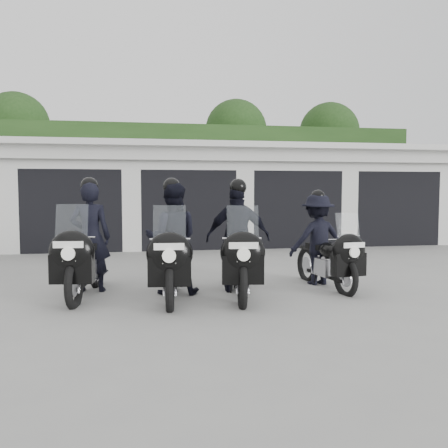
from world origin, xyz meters
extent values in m
plane|color=gray|center=(0.00, 0.00, 0.00)|extent=(80.00, 80.00, 0.00)
cube|color=silver|center=(0.00, 8.50, 1.40)|extent=(16.00, 6.00, 2.80)
cube|color=silver|center=(0.00, 8.30, 2.88)|extent=(16.40, 6.80, 0.16)
cube|color=silver|center=(0.00, 5.25, 2.65)|extent=(16.40, 0.12, 0.40)
cube|color=black|center=(0.00, 5.48, 0.12)|extent=(16.00, 0.06, 0.24)
cube|color=silver|center=(-4.65, 5.65, 1.40)|extent=(0.50, 0.50, 2.80)
cube|color=black|center=(-3.10, 6.70, 1.10)|extent=(2.60, 2.60, 2.20)
cube|color=silver|center=(-3.10, 5.65, 2.50)|extent=(2.60, 0.50, 0.60)
cube|color=silver|center=(-1.55, 5.65, 1.40)|extent=(0.50, 0.50, 2.80)
cube|color=black|center=(0.00, 6.70, 1.10)|extent=(2.60, 2.60, 2.20)
cube|color=silver|center=(0.00, 5.65, 2.50)|extent=(2.60, 0.50, 0.60)
cube|color=silver|center=(1.55, 5.65, 1.40)|extent=(0.50, 0.50, 2.80)
cube|color=black|center=(3.10, 6.70, 1.10)|extent=(2.60, 2.60, 2.20)
cube|color=silver|center=(3.10, 5.65, 2.50)|extent=(2.60, 0.50, 0.60)
cube|color=silver|center=(4.65, 5.65, 1.40)|extent=(0.50, 0.50, 2.80)
cube|color=black|center=(6.20, 6.70, 1.10)|extent=(2.60, 2.60, 2.20)
cube|color=silver|center=(6.20, 5.65, 2.50)|extent=(2.60, 0.50, 0.60)
cube|color=silver|center=(7.75, 5.65, 1.40)|extent=(0.50, 0.50, 2.80)
cube|color=#1C3814|center=(0.00, 12.50, 2.15)|extent=(20.00, 2.00, 4.30)
sphere|color=#1C3814|center=(-6.50, 14.00, 4.40)|extent=(2.80, 2.80, 2.80)
cylinder|color=black|center=(-6.50, 14.00, 1.65)|extent=(0.24, 0.24, 3.30)
sphere|color=#1C3814|center=(3.00, 14.00, 4.40)|extent=(2.80, 2.80, 2.80)
cylinder|color=black|center=(3.00, 14.00, 1.65)|extent=(0.24, 0.24, 3.30)
sphere|color=#1C3814|center=(7.50, 14.00, 4.40)|extent=(2.80, 2.80, 2.80)
cylinder|color=black|center=(7.50, 14.00, 1.65)|extent=(0.24, 0.24, 3.30)
torus|color=black|center=(-2.23, -0.61, 0.31)|extent=(0.20, 0.74, 0.74)
torus|color=black|center=(-2.06, 0.83, 0.31)|extent=(0.20, 0.74, 0.74)
cube|color=#B6B5BB|center=(-2.14, 0.13, 0.38)|extent=(0.33, 0.58, 0.32)
cube|color=black|center=(-2.14, 0.11, 0.22)|extent=(0.24, 1.31, 0.06)
ellipsoid|color=black|center=(-2.16, -0.04, 0.73)|extent=(0.40, 0.62, 0.29)
cube|color=black|center=(-2.11, 0.39, 0.75)|extent=(0.33, 0.58, 0.10)
ellipsoid|color=black|center=(-2.24, -0.69, 0.79)|extent=(0.67, 0.41, 0.61)
cube|color=black|center=(-2.24, -0.69, 0.55)|extent=(0.61, 0.29, 0.40)
cube|color=#B2BFC6|center=(-2.24, -0.66, 1.19)|extent=(0.45, 0.17, 0.51)
cylinder|color=silver|center=(-2.22, -0.49, 0.97)|extent=(0.56, 0.10, 0.03)
cube|color=white|center=(-2.26, -0.86, 0.91)|extent=(0.40, 0.06, 0.09)
cube|color=white|center=(-2.26, -0.83, 0.73)|extent=(0.18, 0.04, 0.10)
imported|color=black|center=(-2.11, 0.41, 0.89)|extent=(0.69, 0.50, 1.77)
sphere|color=black|center=(-2.11, 0.41, 1.72)|extent=(0.27, 0.27, 0.27)
torus|color=black|center=(-0.91, -1.01, 0.31)|extent=(0.18, 0.74, 0.73)
torus|color=black|center=(-0.78, 0.43, 0.31)|extent=(0.18, 0.74, 0.73)
cube|color=#B6B5BB|center=(-0.84, -0.27, 0.38)|extent=(0.31, 0.57, 0.32)
cube|color=black|center=(-0.84, -0.29, 0.22)|extent=(0.20, 1.30, 0.06)
ellipsoid|color=black|center=(-0.86, -0.44, 0.72)|extent=(0.38, 0.60, 0.29)
cube|color=black|center=(-0.82, -0.01, 0.74)|extent=(0.31, 0.57, 0.10)
ellipsoid|color=black|center=(-0.92, -1.09, 0.78)|extent=(0.66, 0.39, 0.60)
cube|color=black|center=(-0.92, -1.09, 0.55)|extent=(0.60, 0.27, 0.40)
cube|color=#B2BFC6|center=(-0.91, -1.06, 1.18)|extent=(0.45, 0.16, 0.51)
cylinder|color=silver|center=(-0.90, -0.89, 0.96)|extent=(0.56, 0.08, 0.03)
cube|color=white|center=(-0.93, -1.26, 0.90)|extent=(0.40, 0.05, 0.09)
cube|color=white|center=(-0.93, -1.23, 0.72)|extent=(0.18, 0.03, 0.10)
imported|color=black|center=(-0.82, 0.01, 0.88)|extent=(0.91, 0.74, 1.76)
sphere|color=black|center=(-0.82, 0.01, 1.70)|extent=(0.27, 0.27, 0.27)
torus|color=black|center=(0.10, -1.02, 0.31)|extent=(0.21, 0.74, 0.73)
torus|color=black|center=(0.30, 0.40, 0.31)|extent=(0.21, 0.74, 0.73)
cube|color=#B6B5BB|center=(0.20, -0.29, 0.38)|extent=(0.33, 0.58, 0.32)
cube|color=black|center=(0.20, -0.31, 0.22)|extent=(0.26, 1.29, 0.06)
ellipsoid|color=black|center=(0.18, -0.46, 0.72)|extent=(0.40, 0.61, 0.29)
cube|color=black|center=(0.24, -0.04, 0.74)|extent=(0.33, 0.58, 0.10)
ellipsoid|color=black|center=(0.09, -1.10, 0.78)|extent=(0.67, 0.41, 0.60)
cube|color=black|center=(0.09, -1.10, 0.55)|extent=(0.60, 0.30, 0.40)
cube|color=#B2BFC6|center=(0.09, -1.07, 1.18)|extent=(0.45, 0.18, 0.51)
cylinder|color=silver|center=(0.12, -0.90, 0.96)|extent=(0.56, 0.11, 0.03)
cube|color=white|center=(0.07, -1.27, 0.90)|extent=(0.40, 0.07, 0.09)
cube|color=white|center=(0.07, -1.24, 0.72)|extent=(0.18, 0.04, 0.10)
imported|color=black|center=(0.24, -0.02, 0.87)|extent=(1.10, 0.72, 1.75)
sphere|color=black|center=(0.24, -0.02, 1.69)|extent=(0.27, 0.27, 0.27)
torus|color=black|center=(1.86, -0.55, 0.28)|extent=(0.19, 0.66, 0.66)
torus|color=black|center=(1.68, 0.73, 0.28)|extent=(0.19, 0.66, 0.66)
cube|color=#B6B5BB|center=(1.77, 0.11, 0.34)|extent=(0.30, 0.52, 0.29)
cube|color=black|center=(1.77, 0.09, 0.20)|extent=(0.23, 1.17, 0.05)
ellipsoid|color=black|center=(1.79, -0.04, 0.65)|extent=(0.36, 0.55, 0.26)
cube|color=black|center=(1.74, 0.34, 0.67)|extent=(0.30, 0.52, 0.09)
ellipsoid|color=black|center=(1.87, -0.62, 0.70)|extent=(0.60, 0.37, 0.54)
cube|color=black|center=(1.87, -0.62, 0.50)|extent=(0.54, 0.27, 0.36)
cube|color=#B2BFC6|center=(1.86, -0.60, 1.06)|extent=(0.41, 0.16, 0.46)
cylinder|color=silver|center=(1.84, -0.44, 0.86)|extent=(0.50, 0.09, 0.03)
cube|color=white|center=(1.89, -0.77, 0.81)|extent=(0.36, 0.06, 0.08)
cube|color=white|center=(1.89, -0.75, 0.65)|extent=(0.16, 0.04, 0.09)
imported|color=black|center=(1.73, 0.36, 0.79)|extent=(1.08, 0.66, 1.58)
sphere|color=black|center=(1.73, 0.36, 1.53)|extent=(0.24, 0.24, 0.24)
camera|label=1|loc=(-1.28, -7.46, 1.63)|focal=38.00mm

